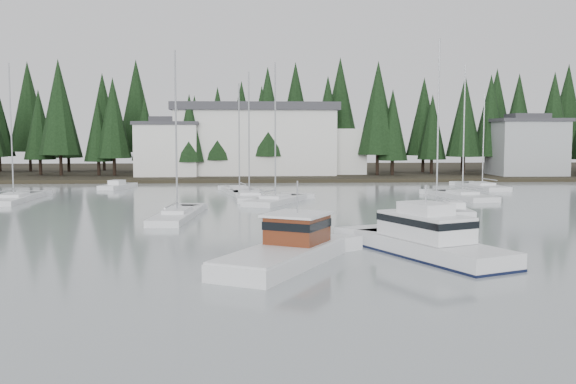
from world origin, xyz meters
name	(u,v)px	position (x,y,z in m)	size (l,w,h in m)	color
ground	(447,365)	(0.00, 0.00, 0.00)	(260.00, 260.00, 0.00)	#8D9698
far_shore_land	(283,172)	(0.00, 97.00, 0.00)	(240.00, 54.00, 1.00)	black
conifer_treeline	(286,176)	(0.00, 86.00, 0.00)	(200.00, 22.00, 20.00)	black
house_west	(168,148)	(-18.00, 79.00, 4.65)	(9.54, 7.42, 8.75)	silver
house_east_a	(527,146)	(36.00, 78.00, 4.90)	(10.60, 8.48, 9.25)	#999EA0
harbor_inn	(269,140)	(-2.96, 82.34, 5.78)	(29.50, 11.50, 10.90)	silver
lobster_boat_brown	(284,254)	(-3.87, 14.33, 0.53)	(7.26, 9.77, 4.65)	silver
cabin_cruiser_center	(429,244)	(3.93, 16.09, 0.66)	(6.95, 10.58, 4.37)	silver
sailboat_0	(436,211)	(9.96, 35.53, 0.11)	(2.71, 8.24, 14.90)	silver
sailboat_1	(177,217)	(-11.27, 32.78, 0.07)	(3.41, 10.99, 13.43)	silver
sailboat_2	(275,202)	(-3.26, 43.82, 0.07)	(6.54, 9.17, 13.81)	silver
sailboat_4	(240,193)	(-6.90, 54.36, 0.07)	(4.46, 9.06, 12.75)	silver
sailboat_5	(462,197)	(16.12, 47.45, 0.07)	(4.73, 9.88, 14.14)	silver
sailboat_8	(482,188)	(22.51, 59.34, 0.06)	(3.77, 9.66, 12.00)	silver
sailboat_10	(14,200)	(-28.87, 46.90, 0.07)	(3.26, 10.40, 13.95)	silver
sailboat_12	(249,198)	(-5.77, 47.98, 0.07)	(3.71, 9.81, 13.36)	silver
runabout_1	(454,212)	(11.07, 34.33, 0.13)	(2.67, 5.96, 1.42)	silver
runabout_3	(117,187)	(-21.99, 61.85, 0.13)	(3.78, 5.93, 1.42)	silver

